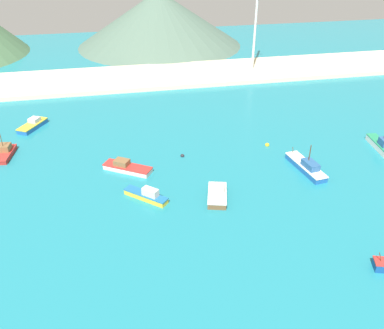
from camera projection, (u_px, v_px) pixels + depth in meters
name	position (u px, v px, depth m)	size (l,w,h in m)	color
ground	(228.00, 215.00, 69.04)	(260.00, 280.00, 0.50)	teal
fishing_boat_2	(307.00, 166.00, 80.58)	(4.28, 11.34, 5.81)	#1E5BA8
fishing_boat_3	(381.00, 145.00, 88.13)	(3.40, 9.62, 5.48)	silver
fishing_boat_4	(127.00, 167.00, 80.67)	(9.74, 7.64, 2.16)	silver
fishing_boat_6	(217.00, 194.00, 72.55)	(4.98, 7.60, 2.13)	brown
fishing_boat_7	(4.00, 153.00, 85.64)	(4.11, 7.77, 5.67)	red
fishing_boat_8	(147.00, 195.00, 72.23)	(7.54, 7.08, 2.42)	gold
fishing_boat_10	(33.00, 125.00, 97.46)	(6.60, 8.53, 2.18)	#1E5BA8
buoy_0	(267.00, 145.00, 89.93)	(0.94, 0.94, 0.94)	gold
buoy_1	(182.00, 156.00, 85.78)	(0.81, 0.81, 0.81)	#232328
beach_strip	(166.00, 76.00, 129.19)	(247.00, 22.83, 1.20)	beige
hill_central	(159.00, 18.00, 159.00)	(63.85, 63.85, 20.29)	#4C6656
radio_tower	(256.00, 11.00, 124.41)	(3.71, 2.97, 37.12)	silver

